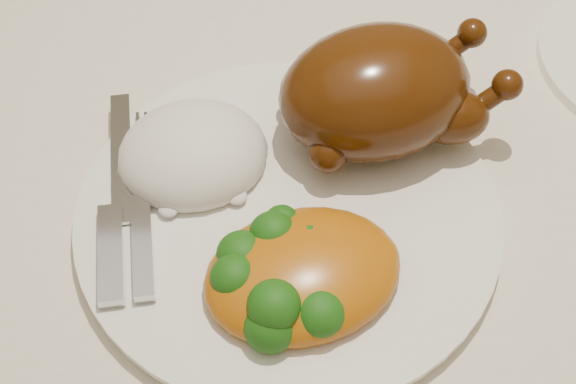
{
  "coord_description": "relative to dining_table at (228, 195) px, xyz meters",
  "views": [
    {
      "loc": [
        0.03,
        -0.45,
        1.24
      ],
      "look_at": [
        0.05,
        -0.11,
        0.8
      ],
      "focal_mm": 50.0,
      "sensor_mm": 36.0,
      "label": 1
    }
  ],
  "objects": [
    {
      "name": "cutlery",
      "position": [
        -0.06,
        -0.11,
        0.12
      ],
      "size": [
        0.04,
        0.19,
        0.01
      ],
      "rotation": [
        0.0,
        0.0,
        0.09
      ],
      "color": "silver",
      "rests_on": "dinner_plate"
    },
    {
      "name": "rice_mound",
      "position": [
        -0.02,
        -0.06,
        0.13
      ],
      "size": [
        0.13,
        0.12,
        0.06
      ],
      "rotation": [
        0.0,
        0.0,
        0.17
      ],
      "color": "white",
      "rests_on": "dinner_plate"
    },
    {
      "name": "dinner_plate",
      "position": [
        0.05,
        -0.11,
        0.11
      ],
      "size": [
        0.32,
        0.32,
        0.01
      ],
      "primitive_type": "cylinder",
      "rotation": [
        0.0,
        0.0,
        -0.08
      ],
      "color": "white",
      "rests_on": "tablecloth"
    },
    {
      "name": "dining_table",
      "position": [
        0.0,
        0.0,
        0.0
      ],
      "size": [
        1.6,
        0.9,
        0.76
      ],
      "color": "brown",
      "rests_on": "floor"
    },
    {
      "name": "roast_chicken",
      "position": [
        0.12,
        -0.03,
        0.16
      ],
      "size": [
        0.19,
        0.14,
        0.09
      ],
      "rotation": [
        0.0,
        0.0,
        0.25
      ],
      "color": "#472207",
      "rests_on": "dinner_plate"
    },
    {
      "name": "mac_and_cheese",
      "position": [
        0.05,
        -0.17,
        0.13
      ],
      "size": [
        0.16,
        0.13,
        0.05
      ],
      "rotation": [
        0.0,
        0.0,
        0.27
      ],
      "color": "#B85E0B",
      "rests_on": "dinner_plate"
    },
    {
      "name": "tablecloth",
      "position": [
        0.0,
        0.0,
        0.07
      ],
      "size": [
        1.73,
        1.03,
        0.18
      ],
      "color": "silver",
      "rests_on": "dining_table"
    }
  ]
}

